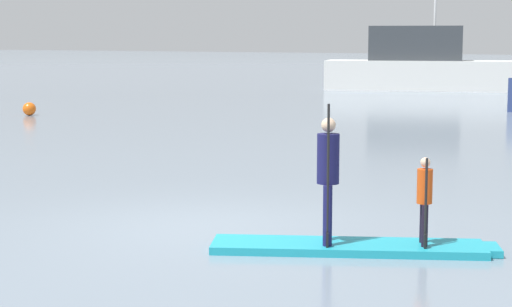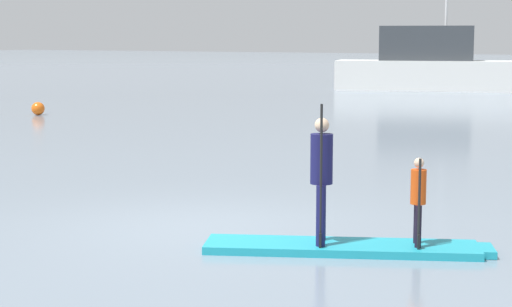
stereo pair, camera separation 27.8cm
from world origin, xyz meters
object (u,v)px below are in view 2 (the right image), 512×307
paddler_adult (321,172)px  fishing_boat_white_large (442,67)px  paddleboard_near (347,247)px  paddler_child_solo (418,197)px  mooring_buoy_near (38,109)px

paddler_adult → fishing_boat_white_large: bearing=105.4°
paddleboard_near → paddler_child_solo: 1.09m
paddler_adult → mooring_buoy_near: paddler_adult is taller
paddleboard_near → paddler_child_solo: bearing=23.2°
paddleboard_near → fishing_boat_white_large: fishing_boat_white_large is taller
paddler_child_solo → fishing_boat_white_large: (-10.18, 32.51, 0.42)m
mooring_buoy_near → paddler_child_solo: bearing=-34.2°
paddler_child_solo → paddler_adult: bearing=-156.3°
fishing_boat_white_large → mooring_buoy_near: (-7.62, -20.42, -0.91)m
paddleboard_near → mooring_buoy_near: (-17.00, 12.43, 0.17)m
paddleboard_near → fishing_boat_white_large: 34.18m
paddler_adult → paddler_child_solo: bearing=23.7°
paddleboard_near → paddler_child_solo: size_ratio=3.18×
paddler_child_solo → fishing_boat_white_large: bearing=107.4°
paddler_child_solo → paddleboard_near: bearing=-156.8°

